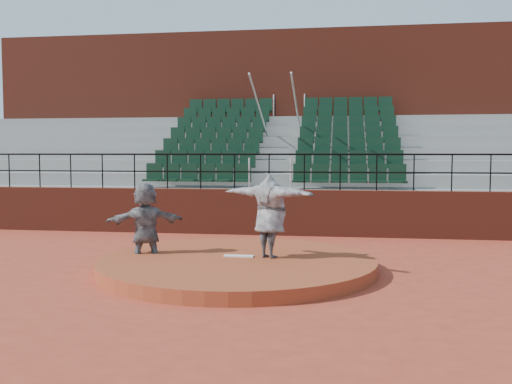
% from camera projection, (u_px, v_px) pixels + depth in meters
% --- Properties ---
extents(ground, '(90.00, 90.00, 0.00)m').
position_uv_depth(ground, '(237.00, 270.00, 11.38)').
color(ground, '#A83A26').
rests_on(ground, ground).
extents(pitchers_mound, '(5.50, 5.50, 0.25)m').
position_uv_depth(pitchers_mound, '(237.00, 264.00, 11.37)').
color(pitchers_mound, '#9A3F22').
rests_on(pitchers_mound, ground).
extents(pitching_rubber, '(0.60, 0.15, 0.03)m').
position_uv_depth(pitching_rubber, '(239.00, 256.00, 11.51)').
color(pitching_rubber, white).
rests_on(pitching_rubber, pitchers_mound).
extents(boundary_wall, '(24.00, 0.30, 1.30)m').
position_uv_depth(boundary_wall, '(269.00, 212.00, 16.27)').
color(boundary_wall, maroon).
rests_on(boundary_wall, ground).
extents(wall_railing, '(24.04, 0.05, 1.03)m').
position_uv_depth(wall_railing, '(269.00, 164.00, 16.17)').
color(wall_railing, black).
rests_on(wall_railing, boundary_wall).
extents(seating_deck, '(24.00, 5.97, 4.63)m').
position_uv_depth(seating_deck, '(282.00, 179.00, 19.81)').
color(seating_deck, gray).
rests_on(seating_deck, ground).
extents(press_box_facade, '(24.00, 3.00, 7.10)m').
position_uv_depth(press_box_facade, '(292.00, 123.00, 23.56)').
color(press_box_facade, maroon).
rests_on(press_box_facade, ground).
extents(pitcher, '(2.11, 1.37, 1.68)m').
position_uv_depth(pitcher, '(270.00, 216.00, 11.38)').
color(pitcher, black).
rests_on(pitcher, pitchers_mound).
extents(fielder, '(1.68, 1.12, 1.73)m').
position_uv_depth(fielder, '(146.00, 224.00, 11.91)').
color(fielder, black).
rests_on(fielder, ground).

